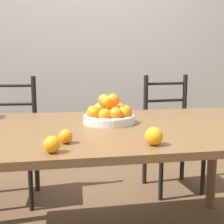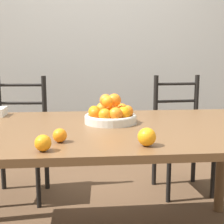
{
  "view_description": "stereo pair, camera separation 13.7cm",
  "coord_description": "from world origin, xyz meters",
  "px_view_note": "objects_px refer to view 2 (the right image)",
  "views": [
    {
      "loc": [
        -0.28,
        -1.64,
        1.12
      ],
      "look_at": [
        0.01,
        0.01,
        0.84
      ],
      "focal_mm": 50.0,
      "sensor_mm": 36.0,
      "label": 1
    },
    {
      "loc": [
        -0.15,
        -1.66,
        1.12
      ],
      "look_at": [
        0.01,
        0.01,
        0.84
      ],
      "focal_mm": 50.0,
      "sensor_mm": 36.0,
      "label": 2
    }
  ],
  "objects_px": {
    "orange_loose_0": "(147,137)",
    "orange_loose_1": "(43,143)",
    "orange_loose_2": "(60,135)",
    "fruit_bowl": "(111,114)",
    "chair_left": "(19,141)",
    "chair_right": "(181,137)"
  },
  "relations": [
    {
      "from": "orange_loose_0",
      "to": "orange_loose_1",
      "type": "bearing_deg",
      "value": -175.0
    },
    {
      "from": "orange_loose_2",
      "to": "fruit_bowl",
      "type": "bearing_deg",
      "value": 57.01
    },
    {
      "from": "chair_left",
      "to": "orange_loose_0",
      "type": "bearing_deg",
      "value": -54.26
    },
    {
      "from": "chair_left",
      "to": "orange_loose_2",
      "type": "bearing_deg",
      "value": -66.52
    },
    {
      "from": "orange_loose_0",
      "to": "chair_left",
      "type": "height_order",
      "value": "chair_left"
    },
    {
      "from": "chair_left",
      "to": "fruit_bowl",
      "type": "bearing_deg",
      "value": -44.6
    },
    {
      "from": "orange_loose_0",
      "to": "orange_loose_2",
      "type": "xyz_separation_m",
      "value": [
        -0.37,
        0.09,
        -0.01
      ]
    },
    {
      "from": "orange_loose_1",
      "to": "chair_left",
      "type": "xyz_separation_m",
      "value": [
        -0.36,
        1.3,
        -0.33
      ]
    },
    {
      "from": "orange_loose_2",
      "to": "orange_loose_0",
      "type": "bearing_deg",
      "value": -14.36
    },
    {
      "from": "orange_loose_0",
      "to": "chair_left",
      "type": "bearing_deg",
      "value": 121.86
    },
    {
      "from": "chair_left",
      "to": "orange_loose_1",
      "type": "bearing_deg",
      "value": -70.68
    },
    {
      "from": "orange_loose_0",
      "to": "orange_loose_1",
      "type": "distance_m",
      "value": 0.43
    },
    {
      "from": "fruit_bowl",
      "to": "orange_loose_2",
      "type": "xyz_separation_m",
      "value": [
        -0.26,
        -0.4,
        -0.02
      ]
    },
    {
      "from": "orange_loose_1",
      "to": "chair_left",
      "type": "bearing_deg",
      "value": 105.44
    },
    {
      "from": "chair_left",
      "to": "chair_right",
      "type": "relative_size",
      "value": 1.0
    },
    {
      "from": "chair_right",
      "to": "chair_left",
      "type": "bearing_deg",
      "value": 174.75
    },
    {
      "from": "orange_loose_0",
      "to": "chair_left",
      "type": "distance_m",
      "value": 1.53
    },
    {
      "from": "fruit_bowl",
      "to": "chair_right",
      "type": "xyz_separation_m",
      "value": [
        0.68,
        0.77,
        -0.35
      ]
    },
    {
      "from": "orange_loose_0",
      "to": "orange_loose_2",
      "type": "height_order",
      "value": "orange_loose_0"
    },
    {
      "from": "orange_loose_1",
      "to": "orange_loose_2",
      "type": "xyz_separation_m",
      "value": [
        0.06,
        0.13,
        -0.0
      ]
    },
    {
      "from": "orange_loose_0",
      "to": "orange_loose_1",
      "type": "height_order",
      "value": "orange_loose_0"
    },
    {
      "from": "chair_left",
      "to": "chair_right",
      "type": "distance_m",
      "value": 1.36
    }
  ]
}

